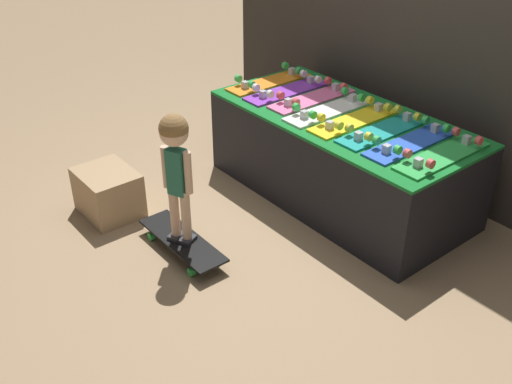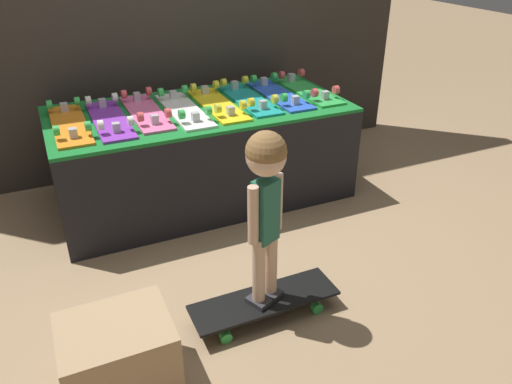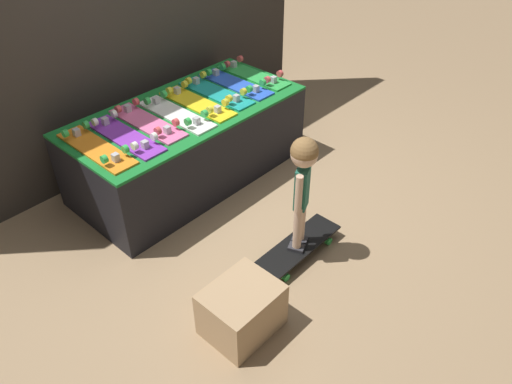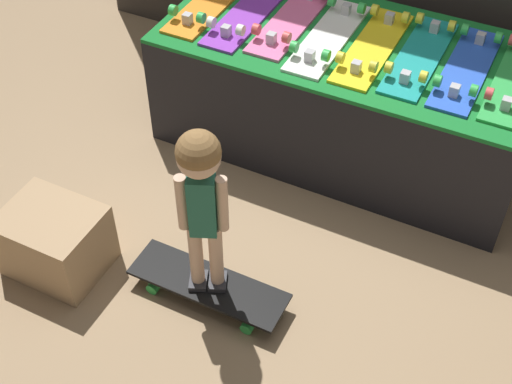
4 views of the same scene
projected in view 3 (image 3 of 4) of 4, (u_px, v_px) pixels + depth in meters
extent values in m
plane|color=#9E7F5B|center=(234.00, 201.00, 3.78)|extent=(16.00, 16.00, 0.00)
cube|color=#332D28|center=(123.00, 14.00, 3.67)|extent=(3.61, 0.10, 2.32)
cube|color=black|center=(188.00, 145.00, 3.87)|extent=(1.80, 0.86, 0.59)
cube|color=#19752D|center=(185.00, 110.00, 3.68)|extent=(1.80, 0.86, 0.02)
cube|color=orange|center=(96.00, 149.00, 3.23)|extent=(0.18, 0.68, 0.01)
cube|color=#B7B7BC|center=(77.00, 132.00, 3.33)|extent=(0.04, 0.04, 0.05)
cylinder|color=green|center=(86.00, 125.00, 3.36)|extent=(0.03, 0.05, 0.05)
cylinder|color=green|center=(65.00, 133.00, 3.27)|extent=(0.03, 0.05, 0.05)
cube|color=#B7B7BC|center=(116.00, 157.00, 3.09)|extent=(0.04, 0.04, 0.05)
cylinder|color=green|center=(125.00, 149.00, 3.12)|extent=(0.03, 0.05, 0.05)
cylinder|color=green|center=(104.00, 159.00, 3.03)|extent=(0.03, 0.05, 0.05)
cube|color=purple|center=(125.00, 137.00, 3.35)|extent=(0.18, 0.68, 0.01)
cube|color=#B7B7BC|center=(105.00, 121.00, 3.45)|extent=(0.04, 0.04, 0.05)
cylinder|color=white|center=(114.00, 114.00, 3.48)|extent=(0.03, 0.05, 0.05)
cylinder|color=white|center=(95.00, 122.00, 3.39)|extent=(0.03, 0.05, 0.05)
cube|color=#B7B7BC|center=(145.00, 145.00, 3.21)|extent=(0.04, 0.04, 0.05)
cylinder|color=white|center=(154.00, 137.00, 3.24)|extent=(0.03, 0.05, 0.05)
cylinder|color=white|center=(135.00, 146.00, 3.15)|extent=(0.03, 0.05, 0.05)
cube|color=pink|center=(147.00, 123.00, 3.50)|extent=(0.18, 0.68, 0.01)
cube|color=#B7B7BC|center=(128.00, 108.00, 3.60)|extent=(0.04, 0.04, 0.05)
cylinder|color=#D84C4C|center=(136.00, 102.00, 3.63)|extent=(0.03, 0.05, 0.05)
cylinder|color=#D84C4C|center=(118.00, 109.00, 3.54)|extent=(0.03, 0.05, 0.05)
cube|color=#B7B7BC|center=(167.00, 130.00, 3.36)|extent=(0.04, 0.04, 0.05)
cylinder|color=#D84C4C|center=(176.00, 122.00, 3.39)|extent=(0.03, 0.05, 0.05)
cylinder|color=#D84C4C|center=(158.00, 131.00, 3.30)|extent=(0.03, 0.05, 0.05)
cube|color=white|center=(176.00, 114.00, 3.59)|extent=(0.18, 0.68, 0.01)
cube|color=#B7B7BC|center=(156.00, 101.00, 3.69)|extent=(0.04, 0.04, 0.05)
cylinder|color=green|center=(164.00, 94.00, 3.72)|extent=(0.03, 0.05, 0.05)
cylinder|color=green|center=(147.00, 101.00, 3.63)|extent=(0.03, 0.05, 0.05)
cube|color=#B7B7BC|center=(197.00, 121.00, 3.45)|extent=(0.04, 0.04, 0.05)
cylinder|color=green|center=(204.00, 114.00, 3.48)|extent=(0.03, 0.05, 0.05)
cylinder|color=green|center=(188.00, 122.00, 3.39)|extent=(0.03, 0.05, 0.05)
cube|color=yellow|center=(197.00, 103.00, 3.73)|extent=(0.18, 0.68, 0.01)
cube|color=#B7B7BC|center=(177.00, 90.00, 3.83)|extent=(0.04, 0.04, 0.05)
cylinder|color=yellow|center=(185.00, 84.00, 3.86)|extent=(0.03, 0.05, 0.05)
cylinder|color=yellow|center=(169.00, 91.00, 3.77)|extent=(0.03, 0.05, 0.05)
cube|color=#B7B7BC|center=(218.00, 109.00, 3.59)|extent=(0.04, 0.04, 0.05)
cylinder|color=yellow|center=(225.00, 102.00, 3.62)|extent=(0.03, 0.05, 0.05)
cylinder|color=yellow|center=(210.00, 110.00, 3.53)|extent=(0.03, 0.05, 0.05)
cube|color=teal|center=(216.00, 93.00, 3.87)|extent=(0.18, 0.68, 0.01)
cube|color=#B7B7BC|center=(196.00, 81.00, 3.97)|extent=(0.04, 0.04, 0.05)
cylinder|color=yellow|center=(203.00, 75.00, 4.00)|extent=(0.03, 0.05, 0.05)
cylinder|color=yellow|center=(189.00, 81.00, 3.91)|extent=(0.03, 0.05, 0.05)
cube|color=#B7B7BC|center=(236.00, 98.00, 3.73)|extent=(0.04, 0.04, 0.05)
cylinder|color=yellow|center=(243.00, 92.00, 3.76)|extent=(0.03, 0.05, 0.05)
cylinder|color=yellow|center=(229.00, 99.00, 3.67)|extent=(0.03, 0.05, 0.05)
cube|color=blue|center=(235.00, 84.00, 3.99)|extent=(0.18, 0.68, 0.01)
cube|color=#B7B7BC|center=(216.00, 72.00, 4.09)|extent=(0.04, 0.04, 0.05)
cylinder|color=green|center=(223.00, 67.00, 4.12)|extent=(0.03, 0.05, 0.05)
cylinder|color=green|center=(209.00, 72.00, 4.03)|extent=(0.03, 0.05, 0.05)
cube|color=#B7B7BC|center=(256.00, 89.00, 3.85)|extent=(0.04, 0.04, 0.05)
cylinder|color=green|center=(263.00, 83.00, 3.88)|extent=(0.03, 0.05, 0.05)
cylinder|color=green|center=(249.00, 89.00, 3.79)|extent=(0.03, 0.05, 0.05)
cube|color=green|center=(253.00, 75.00, 4.12)|extent=(0.18, 0.68, 0.01)
cube|color=#B7B7BC|center=(234.00, 64.00, 4.22)|extent=(0.04, 0.04, 0.05)
cylinder|color=#D84C4C|center=(240.00, 59.00, 4.25)|extent=(0.03, 0.05, 0.05)
cylinder|color=#D84C4C|center=(227.00, 64.00, 4.16)|extent=(0.03, 0.05, 0.05)
cube|color=#B7B7BC|center=(274.00, 80.00, 3.98)|extent=(0.04, 0.04, 0.05)
cylinder|color=#D84C4C|center=(280.00, 74.00, 4.01)|extent=(0.03, 0.05, 0.05)
cylinder|color=#D84C4C|center=(267.00, 80.00, 3.92)|extent=(0.03, 0.05, 0.05)
cube|color=black|center=(298.00, 245.00, 3.27)|extent=(0.68, 0.21, 0.01)
cube|color=#B7B7BC|center=(318.00, 232.00, 3.43)|extent=(0.04, 0.04, 0.05)
cylinder|color=green|center=(308.00, 229.00, 3.49)|extent=(0.05, 0.03, 0.05)
cylinder|color=green|center=(328.00, 241.00, 3.39)|extent=(0.05, 0.03, 0.05)
cube|color=#B7B7BC|center=(275.00, 267.00, 3.16)|extent=(0.04, 0.04, 0.05)
cylinder|color=green|center=(265.00, 263.00, 3.23)|extent=(0.05, 0.03, 0.05)
cylinder|color=green|center=(286.00, 277.00, 3.13)|extent=(0.05, 0.03, 0.05)
cube|color=#2D2D33|center=(300.00, 239.00, 3.29)|extent=(0.11, 0.12, 0.02)
cylinder|color=#DBB293|center=(301.00, 219.00, 3.19)|extent=(0.06, 0.06, 0.32)
cube|color=#2D2D33|center=(296.00, 247.00, 3.23)|extent=(0.11, 0.12, 0.02)
cylinder|color=#DBB293|center=(298.00, 227.00, 3.13)|extent=(0.06, 0.06, 0.32)
cube|color=#236651|center=(302.00, 188.00, 2.99)|extent=(0.13, 0.11, 0.28)
cylinder|color=#DBB293|center=(305.00, 180.00, 3.04)|extent=(0.05, 0.05, 0.26)
cylinder|color=#DBB293|center=(299.00, 194.00, 2.93)|extent=(0.05, 0.05, 0.26)
sphere|color=#DBB293|center=(304.00, 154.00, 2.84)|extent=(0.16, 0.16, 0.16)
sphere|color=olive|center=(305.00, 151.00, 2.83)|extent=(0.16, 0.16, 0.16)
cube|color=tan|center=(242.00, 310.00, 2.77)|extent=(0.41, 0.33, 0.31)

